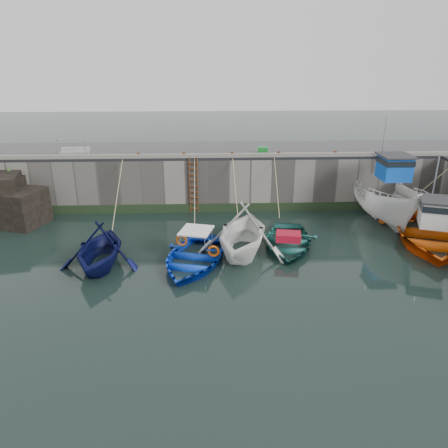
{
  "coord_description": "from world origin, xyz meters",
  "views": [
    {
      "loc": [
        -1.25,
        -13.81,
        8.39
      ],
      "look_at": [
        -0.49,
        4.88,
        1.2
      ],
      "focal_mm": 35.0,
      "sensor_mm": 36.0,
      "label": 1
    }
  ],
  "objects_px": {
    "ladder": "(194,186)",
    "boat_near_white": "(101,266)",
    "bollard_a": "(139,155)",
    "bollard_e": "(335,153)",
    "boat_near_navy": "(287,246)",
    "boat_near_blue": "(194,263)",
    "bollard_b": "(184,155)",
    "fish_crate": "(263,150)",
    "boat_far_orange": "(430,233)",
    "bollard_d": "(279,154)",
    "boat_near_blacktrim": "(242,253)",
    "bollard_c": "(232,154)",
    "boat_far_white": "(385,199)"
  },
  "relations": [
    {
      "from": "boat_near_navy",
      "to": "bollard_e",
      "type": "relative_size",
      "value": 16.52
    },
    {
      "from": "ladder",
      "to": "fish_crate",
      "type": "distance_m",
      "value": 4.59
    },
    {
      "from": "ladder",
      "to": "bollard_b",
      "type": "bearing_deg",
      "value": 146.14
    },
    {
      "from": "boat_far_orange",
      "to": "bollard_d",
      "type": "bearing_deg",
      "value": 162.66
    },
    {
      "from": "bollard_d",
      "to": "ladder",
      "type": "bearing_deg",
      "value": -176.0
    },
    {
      "from": "bollard_a",
      "to": "bollard_b",
      "type": "distance_m",
      "value": 2.5
    },
    {
      "from": "ladder",
      "to": "bollard_a",
      "type": "height_order",
      "value": "bollard_a"
    },
    {
      "from": "ladder",
      "to": "bollard_d",
      "type": "relative_size",
      "value": 11.43
    },
    {
      "from": "ladder",
      "to": "boat_near_white",
      "type": "relative_size",
      "value": 0.76
    },
    {
      "from": "boat_far_orange",
      "to": "boat_near_blue",
      "type": "bearing_deg",
      "value": -151.09
    },
    {
      "from": "boat_near_blacktrim",
      "to": "boat_far_orange",
      "type": "bearing_deg",
      "value": 19.51
    },
    {
      "from": "boat_near_navy",
      "to": "bollard_a",
      "type": "distance_m",
      "value": 9.78
    },
    {
      "from": "bollard_e",
      "to": "boat_near_navy",
      "type": "bearing_deg",
      "value": -123.2
    },
    {
      "from": "ladder",
      "to": "boat_near_white",
      "type": "distance_m",
      "value": 7.86
    },
    {
      "from": "bollard_d",
      "to": "fish_crate",
      "type": "bearing_deg",
      "value": 127.0
    },
    {
      "from": "boat_near_blacktrim",
      "to": "bollard_e",
      "type": "bearing_deg",
      "value": 60.08
    },
    {
      "from": "boat_near_blue",
      "to": "bollard_e",
      "type": "xyz_separation_m",
      "value": [
        7.88,
        6.89,
        3.3
      ]
    },
    {
      "from": "ladder",
      "to": "fish_crate",
      "type": "xyz_separation_m",
      "value": [
        4.03,
        1.36,
        1.74
      ]
    },
    {
      "from": "boat_near_blue",
      "to": "boat_near_navy",
      "type": "bearing_deg",
      "value": 35.01
    },
    {
      "from": "bollard_a",
      "to": "bollard_c",
      "type": "relative_size",
      "value": 1.0
    },
    {
      "from": "boat_far_orange",
      "to": "bollard_c",
      "type": "xyz_separation_m",
      "value": [
        -9.29,
        5.02,
        2.85
      ]
    },
    {
      "from": "boat_near_navy",
      "to": "bollard_a",
      "type": "relative_size",
      "value": 16.52
    },
    {
      "from": "boat_far_white",
      "to": "bollard_a",
      "type": "bearing_deg",
      "value": 172.56
    },
    {
      "from": "bollard_d",
      "to": "boat_near_blacktrim",
      "type": "bearing_deg",
      "value": -112.63
    },
    {
      "from": "boat_near_blue",
      "to": "bollard_b",
      "type": "xyz_separation_m",
      "value": [
        -0.62,
        6.89,
        3.3
      ]
    },
    {
      "from": "boat_near_white",
      "to": "boat_near_navy",
      "type": "bearing_deg",
      "value": 12.87
    },
    {
      "from": "boat_near_blacktrim",
      "to": "bollard_d",
      "type": "bearing_deg",
      "value": 81.15
    },
    {
      "from": "boat_near_white",
      "to": "bollard_a",
      "type": "bearing_deg",
      "value": 84.57
    },
    {
      "from": "bollard_c",
      "to": "boat_near_navy",
      "type": "bearing_deg",
      "value": -66.39
    },
    {
      "from": "boat_near_navy",
      "to": "boat_near_white",
      "type": "bearing_deg",
      "value": -158.25
    },
    {
      "from": "bollard_d",
      "to": "bollard_b",
      "type": "bearing_deg",
      "value": 180.0
    },
    {
      "from": "fish_crate",
      "to": "boat_far_orange",
      "type": "bearing_deg",
      "value": -31.71
    },
    {
      "from": "bollard_b",
      "to": "boat_far_orange",
      "type": "bearing_deg",
      "value": -22.73
    },
    {
      "from": "bollard_c",
      "to": "bollard_e",
      "type": "bearing_deg",
      "value": 0.0
    },
    {
      "from": "boat_near_blue",
      "to": "boat_near_blacktrim",
      "type": "bearing_deg",
      "value": 38.64
    },
    {
      "from": "bollard_c",
      "to": "bollard_d",
      "type": "distance_m",
      "value": 2.6
    },
    {
      "from": "boat_near_blue",
      "to": "bollard_c",
      "type": "bearing_deg",
      "value": 88.51
    },
    {
      "from": "ladder",
      "to": "boat_far_white",
      "type": "xyz_separation_m",
      "value": [
        10.47,
        -1.41,
        -0.44
      ]
    },
    {
      "from": "bollard_e",
      "to": "bollard_c",
      "type": "bearing_deg",
      "value": 180.0
    },
    {
      "from": "boat_far_orange",
      "to": "bollard_d",
      "type": "xyz_separation_m",
      "value": [
        -6.69,
        5.02,
        2.85
      ]
    },
    {
      "from": "bollard_a",
      "to": "bollard_e",
      "type": "bearing_deg",
      "value": 0.0
    },
    {
      "from": "boat_near_white",
      "to": "boat_near_navy",
      "type": "height_order",
      "value": "boat_near_white"
    },
    {
      "from": "boat_far_orange",
      "to": "bollard_e",
      "type": "bearing_deg",
      "value": 144.34
    },
    {
      "from": "boat_near_blacktrim",
      "to": "bollard_b",
      "type": "distance_m",
      "value": 7.36
    },
    {
      "from": "ladder",
      "to": "boat_near_white",
      "type": "bearing_deg",
      "value": -119.9
    },
    {
      "from": "boat_near_blacktrim",
      "to": "fish_crate",
      "type": "xyz_separation_m",
      "value": [
        1.71,
        6.96,
        3.33
      ]
    },
    {
      "from": "bollard_c",
      "to": "boat_near_white",
      "type": "bearing_deg",
      "value": -130.74
    },
    {
      "from": "boat_near_white",
      "to": "boat_near_navy",
      "type": "relative_size",
      "value": 0.91
    },
    {
      "from": "boat_far_orange",
      "to": "bollard_a",
      "type": "relative_size",
      "value": 28.59
    },
    {
      "from": "boat_near_blacktrim",
      "to": "boat_far_white",
      "type": "xyz_separation_m",
      "value": [
        8.14,
        4.19,
        1.15
      ]
    }
  ]
}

